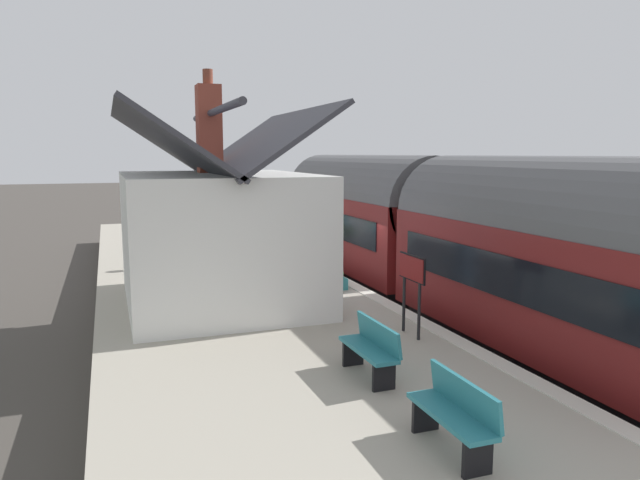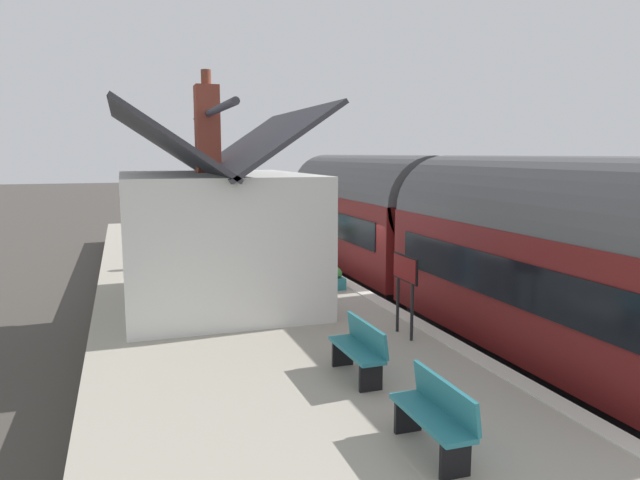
{
  "view_description": "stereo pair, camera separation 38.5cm",
  "coord_description": "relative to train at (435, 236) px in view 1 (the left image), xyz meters",
  "views": [
    {
      "loc": [
        -14.91,
        7.2,
        4.36
      ],
      "look_at": [
        0.89,
        1.5,
        1.9
      ],
      "focal_mm": 33.09,
      "sensor_mm": 36.0,
      "label": 1
    },
    {
      "loc": [
        -15.04,
        6.84,
        4.36
      ],
      "look_at": [
        0.89,
        1.5,
        1.9
      ],
      "focal_mm": 33.09,
      "sensor_mm": 36.0,
      "label": 2
    }
  ],
  "objects": [
    {
      "name": "bench_mid_platform",
      "position": [
        -5.46,
        4.35,
        -0.84
      ],
      "size": [
        1.41,
        0.46,
        0.88
      ],
      "color": "#26727F",
      "rests_on": "platform"
    },
    {
      "name": "planter_under_sign",
      "position": [
        4.76,
        7.32,
        -0.96
      ],
      "size": [
        0.36,
        0.36,
        0.71
      ],
      "color": "#9E5138",
      "rests_on": "platform"
    },
    {
      "name": "train",
      "position": [
        0.0,
        0.0,
        0.0
      ],
      "size": [
        17.8,
        2.73,
        4.32
      ],
      "color": "black",
      "rests_on": "ground"
    },
    {
      "name": "rail_far",
      "position": [
        1.42,
        0.72,
        -2.15
      ],
      "size": [
        52.0,
        0.08,
        0.14
      ],
      "primitive_type": "cube",
      "color": "gray",
      "rests_on": "ground"
    },
    {
      "name": "bench_near_building",
      "position": [
        5.8,
        4.22,
        -0.84
      ],
      "size": [
        1.42,
        0.5,
        0.88
      ],
      "color": "#26727F",
      "rests_on": "platform"
    },
    {
      "name": "planter_edge_near",
      "position": [
        11.84,
        2.63,
        -1.02
      ],
      "size": [
        1.02,
        0.32,
        0.62
      ],
      "color": "#9E5138",
      "rests_on": "platform"
    },
    {
      "name": "platform_edge_coping",
      "position": [
        1.42,
        2.08,
        -1.31
      ],
      "size": [
        32.0,
        0.36,
        0.02
      ],
      "primitive_type": "cube",
      "color": "beige",
      "rests_on": "platform"
    },
    {
      "name": "bench_platform_end",
      "position": [
        -7.91,
        4.41,
        -0.84
      ],
      "size": [
        1.4,
        0.44,
        0.88
      ],
      "color": "#26727F",
      "rests_on": "platform"
    },
    {
      "name": "station_sign_board",
      "position": [
        -3.77,
        2.73,
        -0.13
      ],
      "size": [
        0.96,
        0.06,
        1.57
      ],
      "color": "black",
      "rests_on": "platform"
    },
    {
      "name": "station_building",
      "position": [
        0.18,
        5.71,
        0.32
      ],
      "size": [
        5.9,
        4.42,
        5.45
      ],
      "color": "white",
      "rests_on": "platform"
    },
    {
      "name": "planter_edge_far",
      "position": [
        0.59,
        2.57,
        -1.05
      ],
      "size": [
        0.9,
        0.32,
        0.55
      ],
      "color": "teal",
      "rests_on": "platform"
    },
    {
      "name": "bench_by_lamp",
      "position": [
        9.76,
        4.11,
        -0.84
      ],
      "size": [
        1.41,
        0.45,
        0.88
      ],
      "color": "#26727F",
      "rests_on": "platform"
    },
    {
      "name": "platform",
      "position": [
        1.42,
        5.19,
        -1.77
      ],
      "size": [
        32.0,
        6.59,
        0.9
      ],
      "primitive_type": "cube",
      "color": "#A39B8C",
      "rests_on": "ground"
    },
    {
      "name": "ground_plane",
      "position": [
        1.42,
        0.9,
        -2.22
      ],
      "size": [
        160.0,
        160.0,
        0.0
      ],
      "primitive_type": "plane",
      "color": "#423D38"
    },
    {
      "name": "rail_near",
      "position": [
        1.42,
        -0.72,
        -2.15
      ],
      "size": [
        52.0,
        0.08,
        0.14
      ],
      "primitive_type": "cube",
      "color": "gray",
      "rests_on": "ground"
    },
    {
      "name": "planter_bench_right",
      "position": [
        8.97,
        5.18,
        -0.99
      ],
      "size": [
        0.43,
        0.43,
        0.68
      ],
      "color": "black",
      "rests_on": "platform"
    },
    {
      "name": "planter_corner_building",
      "position": [
        7.22,
        3.27,
        -0.92
      ],
      "size": [
        0.55,
        0.55,
        0.75
      ],
      "color": "gray",
      "rests_on": "platform"
    },
    {
      "name": "planter_bench_left",
      "position": [
        7.99,
        6.28,
        -0.84
      ],
      "size": [
        0.56,
        0.56,
        0.91
      ],
      "color": "teal",
      "rests_on": "platform"
    }
  ]
}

